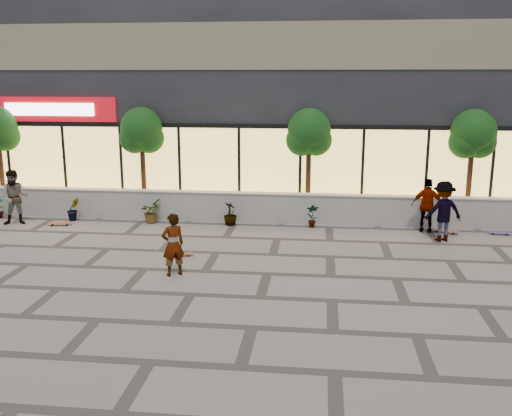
# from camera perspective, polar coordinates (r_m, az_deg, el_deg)

# --- Properties ---
(ground) EXTENTS (80.00, 80.00, 0.00)m
(ground) POSITION_cam_1_polar(r_m,az_deg,el_deg) (13.52, -6.53, -8.59)
(ground) COLOR gray
(ground) RESTS_ON ground
(planter_wall) EXTENTS (22.00, 0.42, 1.04)m
(planter_wall) POSITION_cam_1_polar(r_m,az_deg,el_deg) (19.95, -2.06, 0.14)
(planter_wall) COLOR #B9B5B0
(planter_wall) RESTS_ON ground
(retail_building) EXTENTS (24.00, 9.17, 8.50)m
(retail_building) POSITION_cam_1_polar(r_m,az_deg,el_deg) (24.91, -0.22, 11.34)
(retail_building) COLOR #232227
(retail_building) RESTS_ON ground
(shrub_b) EXTENTS (0.57, 0.57, 0.81)m
(shrub_b) POSITION_cam_1_polar(r_m,az_deg,el_deg) (21.08, -17.80, -0.12)
(shrub_b) COLOR #163E13
(shrub_b) RESTS_ON ground
(shrub_c) EXTENTS (0.68, 0.77, 0.81)m
(shrub_c) POSITION_cam_1_polar(r_m,az_deg,el_deg) (20.10, -10.50, -0.33)
(shrub_c) COLOR #163E13
(shrub_c) RESTS_ON ground
(shrub_d) EXTENTS (0.64, 0.64, 0.81)m
(shrub_d) POSITION_cam_1_polar(r_m,az_deg,el_deg) (19.47, -2.59, -0.55)
(shrub_d) COLOR #163E13
(shrub_d) RESTS_ON ground
(shrub_e) EXTENTS (0.46, 0.35, 0.81)m
(shrub_e) POSITION_cam_1_polar(r_m,az_deg,el_deg) (19.23, 5.67, -0.77)
(shrub_e) COLOR #163E13
(shrub_e) RESTS_ON ground
(tree_midwest) EXTENTS (1.60, 1.50, 3.92)m
(tree_midwest) POSITION_cam_1_polar(r_m,az_deg,el_deg) (21.04, -11.37, 7.35)
(tree_midwest) COLOR #3F2416
(tree_midwest) RESTS_ON ground
(tree_mideast) EXTENTS (1.60, 1.50, 3.92)m
(tree_mideast) POSITION_cam_1_polar(r_m,az_deg,el_deg) (20.04, 5.33, 7.28)
(tree_mideast) COLOR #3F2416
(tree_mideast) RESTS_ON ground
(tree_east) EXTENTS (1.60, 1.50, 3.92)m
(tree_east) POSITION_cam_1_polar(r_m,az_deg,el_deg) (20.66, 20.87, 6.66)
(tree_east) COLOR #3F2416
(tree_east) RESTS_ON ground
(skater_center) EXTENTS (0.71, 0.65, 1.63)m
(skater_center) POSITION_cam_1_polar(r_m,az_deg,el_deg) (14.59, -8.30, -3.64)
(skater_center) COLOR silver
(skater_center) RESTS_ON ground
(skater_left) EXTENTS (1.10, 0.97, 1.89)m
(skater_left) POSITION_cam_1_polar(r_m,az_deg,el_deg) (21.10, -22.95, 0.98)
(skater_left) COLOR #8D855B
(skater_left) RESTS_ON ground
(skater_right_near) EXTENTS (1.10, 0.64, 1.77)m
(skater_right_near) POSITION_cam_1_polar(r_m,az_deg,el_deg) (19.29, 16.79, 0.23)
(skater_right_near) COLOR white
(skater_right_near) RESTS_ON ground
(skater_right_far) EXTENTS (1.34, 0.98, 1.87)m
(skater_right_far) POSITION_cam_1_polar(r_m,az_deg,el_deg) (18.38, 18.21, -0.32)
(skater_right_far) COLOR maroon
(skater_right_far) RESTS_ON ground
(skateboard_center) EXTENTS (0.72, 0.41, 0.08)m
(skateboard_center) POSITION_cam_1_polar(r_m,az_deg,el_deg) (16.26, -7.54, -4.61)
(skateboard_center) COLOR brown
(skateboard_center) RESTS_ON ground
(skateboard_left) EXTENTS (0.81, 0.33, 0.09)m
(skateboard_left) POSITION_cam_1_polar(r_m,az_deg,el_deg) (20.57, -19.06, -1.46)
(skateboard_left) COLOR #B94522
(skateboard_left) RESTS_ON ground
(skateboard_right_near) EXTENTS (0.85, 0.57, 0.10)m
(skateboard_right_near) POSITION_cam_1_polar(r_m,az_deg,el_deg) (19.49, 18.39, -2.17)
(skateboard_right_near) COLOR brown
(skateboard_right_near) RESTS_ON ground
(skateboard_right_far) EXTENTS (0.71, 0.24, 0.08)m
(skateboard_right_far) POSITION_cam_1_polar(r_m,az_deg,el_deg) (19.92, 23.21, -2.29)
(skateboard_right_far) COLOR #584682
(skateboard_right_far) RESTS_ON ground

